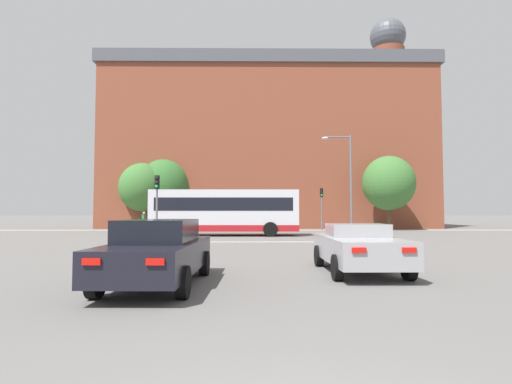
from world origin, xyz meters
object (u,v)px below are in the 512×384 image
Objects in this scene: traffic_light_near_left at (157,196)px; car_saloon_left at (158,252)px; street_lamp_junction at (346,174)px; car_roadster_right at (358,247)px; traffic_light_far_left at (185,203)px; pedestrian_walking_west at (198,219)px; bus_crossing_lead at (225,211)px; traffic_light_far_right at (322,202)px; pedestrian_waiting at (144,220)px; pedestrian_walking_east at (153,219)px.

car_saloon_left is at bearing -76.38° from traffic_light_near_left.
street_lamp_junction reaches higher than car_saloon_left.
traffic_light_far_left is at bearing 109.75° from car_roadster_right.
traffic_light_near_left is 2.18× the size of pedestrian_walking_west.
street_lamp_junction is 4.12× the size of pedestrian_walking_west.
bus_crossing_lead is 2.65× the size of traffic_light_far_right.
car_roadster_right is 1.12× the size of traffic_light_near_left.
traffic_light_near_left is at bearing 79.82° from pedestrian_walking_west.
car_roadster_right is 28.32m from pedestrian_waiting.
street_lamp_junction reaches higher than car_roadster_right.
traffic_light_far_right is 11.48m from pedestrian_walking_west.
traffic_light_far_right is 2.20× the size of pedestrian_walking_west.
pedestrian_walking_west is at bearing 42.30° from traffic_light_far_left.
bus_crossing_lead reaches higher than car_saloon_left.
pedestrian_walking_east is at bearing 151.15° from street_lamp_junction.
car_saloon_left is 28.72m from traffic_light_far_right.
pedestrian_walking_west reaches higher than pedestrian_walking_east.
street_lamp_junction is (0.40, -7.88, 1.82)m from traffic_light_far_right.
pedestrian_walking_east is at bearing 173.63° from pedestrian_waiting.
traffic_light_far_right is at bearing 92.90° from street_lamp_junction.
traffic_light_far_right is at bearing 82.08° from car_roadster_right.
street_lamp_junction reaches higher than traffic_light_near_left.
traffic_light_far_right is at bearing 62.72° from pedestrian_walking_east.
traffic_light_far_right is 15.82m from pedestrian_walking_east.
street_lamp_junction is (12.88, -7.30, 1.98)m from traffic_light_far_left.
pedestrian_walking_east reaches higher than car_saloon_left.
traffic_light_near_left is 13.55m from street_lamp_junction.
pedestrian_walking_west is (4.86, 0.62, 0.04)m from pedestrian_waiting.
pedestrian_walking_west reaches higher than car_saloon_left.
traffic_light_near_left is at bearing -132.91° from traffic_light_far_right.
traffic_light_far_right is 1.01× the size of traffic_light_near_left.
traffic_light_far_left is (-4.14, 7.52, 0.74)m from bus_crossing_lead.
car_saloon_left is 0.65× the size of street_lamp_junction.
car_roadster_right is at bearing -55.53° from traffic_light_near_left.
traffic_light_far_left is (-3.94, 26.77, 1.70)m from car_saloon_left.
street_lamp_junction is at bearing 137.45° from pedestrian_walking_west.
car_roadster_right is 2.52× the size of pedestrian_waiting.
pedestrian_walking_west is (-11.76, 8.31, -3.41)m from street_lamp_junction.
car_saloon_left is 21.74m from street_lamp_junction.
pedestrian_walking_west is (-11.36, 0.43, -1.59)m from traffic_light_far_right.
traffic_light_far_right is 12.49m from traffic_light_far_left.
traffic_light_far_left is 2.08m from pedestrian_walking_west.
traffic_light_far_left reaches higher than pedestrian_waiting.
traffic_light_near_left is at bearing 35.72° from pedestrian_waiting.
pedestrian_walking_west is at bearing 58.99° from pedestrian_walking_east.
car_saloon_left is at bearing -114.67° from street_lamp_junction.
car_roadster_right is 2.43× the size of pedestrian_walking_west.
traffic_light_far_left is 2.06× the size of pedestrian_walking_west.
car_roadster_right is 26.52m from traffic_light_far_left.
traffic_light_near_left is 0.53× the size of street_lamp_junction.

